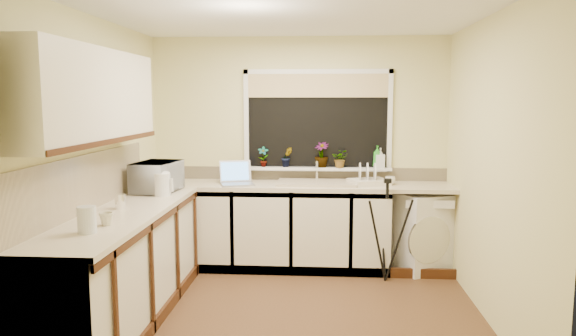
{
  "coord_description": "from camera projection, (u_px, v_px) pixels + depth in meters",
  "views": [
    {
      "loc": [
        0.28,
        -4.28,
        1.77
      ],
      "look_at": [
        -0.06,
        0.55,
        1.15
      ],
      "focal_mm": 33.04,
      "sensor_mm": 36.0,
      "label": 1
    }
  ],
  "objects": [
    {
      "name": "floor",
      "position": [
        290.0,
        311.0,
        4.48
      ],
      "size": [
        3.2,
        3.2,
        0.0
      ],
      "primitive_type": "plane",
      "color": "brown",
      "rests_on": "ground"
    },
    {
      "name": "ceiling",
      "position": [
        290.0,
        13.0,
        4.17
      ],
      "size": [
        3.2,
        3.2,
        0.0
      ],
      "primitive_type": "plane",
      "rotation": [
        3.14,
        0.0,
        0.0
      ],
      "color": "white",
      "rests_on": "ground"
    },
    {
      "name": "wall_back",
      "position": [
        299.0,
        150.0,
        5.81
      ],
      "size": [
        3.2,
        0.0,
        3.2
      ],
      "primitive_type": "plane",
      "rotation": [
        1.57,
        0.0,
        0.0
      ],
      "color": "beige",
      "rests_on": "ground"
    },
    {
      "name": "wall_front",
      "position": [
        272.0,
        203.0,
        2.84
      ],
      "size": [
        3.2,
        0.0,
        3.2
      ],
      "primitive_type": "plane",
      "rotation": [
        -1.57,
        0.0,
        0.0
      ],
      "color": "beige",
      "rests_on": "ground"
    },
    {
      "name": "wall_left",
      "position": [
        100.0,
        166.0,
        4.43
      ],
      "size": [
        0.0,
        3.0,
        3.0
      ],
      "primitive_type": "plane",
      "rotation": [
        1.57,
        0.0,
        1.57
      ],
      "color": "beige",
      "rests_on": "ground"
    },
    {
      "name": "wall_right",
      "position": [
        490.0,
        169.0,
        4.21
      ],
      "size": [
        0.0,
        3.0,
        3.0
      ],
      "primitive_type": "plane",
      "rotation": [
        1.57,
        0.0,
        -1.57
      ],
      "color": "beige",
      "rests_on": "ground"
    },
    {
      "name": "base_cabinet_back",
      "position": [
        267.0,
        227.0,
        5.63
      ],
      "size": [
        2.55,
        0.6,
        0.86
      ],
      "primitive_type": "cube",
      "color": "silver",
      "rests_on": "floor"
    },
    {
      "name": "base_cabinet_left",
      "position": [
        125.0,
        270.0,
        4.22
      ],
      "size": [
        0.54,
        2.4,
        0.86
      ],
      "primitive_type": "cube",
      "color": "silver",
      "rests_on": "floor"
    },
    {
      "name": "worktop_back",
      "position": [
        298.0,
        186.0,
        5.55
      ],
      "size": [
        3.2,
        0.6,
        0.04
      ],
      "primitive_type": "cube",
      "color": "beige",
      "rests_on": "base_cabinet_back"
    },
    {
      "name": "worktop_left",
      "position": [
        123.0,
        214.0,
        4.16
      ],
      "size": [
        0.6,
        2.4,
        0.04
      ],
      "primitive_type": "cube",
      "color": "beige",
      "rests_on": "base_cabinet_left"
    },
    {
      "name": "upper_cabinet",
      "position": [
        91.0,
        96.0,
        3.9
      ],
      "size": [
        0.28,
        1.9,
        0.7
      ],
      "primitive_type": "cube",
      "color": "silver",
      "rests_on": "wall_left"
    },
    {
      "name": "splashback_left",
      "position": [
        86.0,
        183.0,
        4.15
      ],
      "size": [
        0.02,
        2.4,
        0.45
      ],
      "primitive_type": "cube",
      "color": "beige",
      "rests_on": "wall_left"
    },
    {
      "name": "splashback_back",
      "position": [
        299.0,
        173.0,
        5.83
      ],
      "size": [
        3.2,
        0.02,
        0.14
      ],
      "primitive_type": "cube",
      "color": "beige",
      "rests_on": "wall_back"
    },
    {
      "name": "window_glass",
      "position": [
        317.0,
        121.0,
        5.74
      ],
      "size": [
        1.5,
        0.02,
        1.0
      ],
      "primitive_type": "cube",
      "color": "black",
      "rests_on": "wall_back"
    },
    {
      "name": "window_blind",
      "position": [
        318.0,
        86.0,
        5.66
      ],
      "size": [
        1.5,
        0.02,
        0.25
      ],
      "primitive_type": "cube",
      "color": "tan",
      "rests_on": "wall_back"
    },
    {
      "name": "windowsill",
      "position": [
        317.0,
        168.0,
        5.75
      ],
      "size": [
        1.6,
        0.14,
        0.03
      ],
      "primitive_type": "cube",
      "color": "white",
      "rests_on": "wall_back"
    },
    {
      "name": "sink",
      "position": [
        317.0,
        183.0,
        5.54
      ],
      "size": [
        0.82,
        0.46,
        0.03
      ],
      "primitive_type": "cube",
      "color": "tan",
      "rests_on": "worktop_back"
    },
    {
      "name": "faucet",
      "position": [
        317.0,
        170.0,
        5.7
      ],
      "size": [
        0.03,
        0.03,
        0.24
      ],
      "primitive_type": "cylinder",
      "color": "silver",
      "rests_on": "worktop_back"
    },
    {
      "name": "washing_machine",
      "position": [
        424.0,
        231.0,
        5.57
      ],
      "size": [
        0.76,
        0.75,
        0.82
      ],
      "primitive_type": "cube",
      "rotation": [
        0.0,
        0.0,
        0.43
      ],
      "color": "white",
      "rests_on": "floor"
    },
    {
      "name": "laptop",
      "position": [
        236.0,
        178.0,
        5.53
      ],
      "size": [
        0.41,
        0.41,
        0.24
      ],
      "rotation": [
        0.0,
        0.0,
        0.3
      ],
      "color": "gray",
      "rests_on": "worktop_back"
    },
    {
      "name": "kettle",
      "position": [
        162.0,
        185.0,
        4.85
      ],
      "size": [
        0.15,
        0.15,
        0.2
      ],
      "primitive_type": "cylinder",
      "color": "white",
      "rests_on": "worktop_left"
    },
    {
      "name": "dish_rack",
      "position": [
        369.0,
        182.0,
        5.48
      ],
      "size": [
        0.46,
        0.41,
        0.06
      ],
      "primitive_type": "cube",
      "rotation": [
        0.0,
        0.0,
        0.37
      ],
      "color": "beige",
      "rests_on": "worktop_back"
    },
    {
      "name": "tripod",
      "position": [
        386.0,
        230.0,
        5.16
      ],
      "size": [
        0.62,
        0.62,
        1.02
      ],
      "primitive_type": null,
      "rotation": [
        0.0,
        0.0,
        -0.33
      ],
      "color": "black",
      "rests_on": "floor"
    },
    {
      "name": "glass_jug",
      "position": [
        87.0,
        220.0,
        3.49
      ],
      "size": [
        0.12,
        0.12,
        0.18
      ],
      "primitive_type": "cylinder",
      "color": "silver",
      "rests_on": "worktop_left"
    },
    {
      "name": "steel_jar",
      "position": [
        120.0,
        201.0,
        4.27
      ],
      "size": [
        0.09,
        0.09,
        0.12
      ],
      "primitive_type": "cylinder",
      "color": "white",
      "rests_on": "worktop_left"
    },
    {
      "name": "microwave",
      "position": [
        157.0,
        177.0,
        5.06
      ],
      "size": [
        0.41,
        0.56,
        0.29
      ],
      "primitive_type": "imported",
      "rotation": [
        0.0,
        0.0,
        1.45
      ],
      "color": "silver",
      "rests_on": "worktop_left"
    },
    {
      "name": "plant_a",
      "position": [
        263.0,
        157.0,
        5.75
      ],
      "size": [
        0.12,
        0.09,
        0.22
      ],
      "primitive_type": "imported",
      "rotation": [
        0.0,
        0.0,
        0.06
      ],
      "color": "#999999",
      "rests_on": "windowsill"
    },
    {
      "name": "plant_b",
      "position": [
        287.0,
        157.0,
        5.74
      ],
      "size": [
        0.14,
        0.13,
        0.21
      ],
      "primitive_type": "imported",
      "rotation": [
        0.0,
        0.0,
        0.38
      ],
      "color": "#999999",
      "rests_on": "windowsill"
    },
    {
      "name": "plant_c",
      "position": [
        321.0,
        155.0,
        5.72
      ],
      "size": [
        0.19,
        0.19,
        0.27
      ],
      "primitive_type": "imported",
      "rotation": [
        0.0,
        0.0,
        -0.35
      ],
      "color": "#999999",
      "rests_on": "windowsill"
    },
    {
      "name": "plant_d",
      "position": [
        340.0,
        159.0,
        5.68
      ],
      "size": [
        0.2,
        0.18,
        0.2
      ],
      "primitive_type": "imported",
      "rotation": [
        0.0,
        0.0,
        -0.18
      ],
      "color": "#999999",
      "rests_on": "windowsill"
    },
    {
      "name": "soap_bottle_green",
      "position": [
        377.0,
        157.0,
        5.69
      ],
      "size": [
        0.1,
        0.11,
        0.24
      ],
      "primitive_type": "imported",
      "rotation": [
        0.0,
        0.0,
        0.15
      ],
      "color": "green",
      "rests_on": "windowsill"
    },
    {
      "name": "soap_bottle_clear",
      "position": [
        380.0,
        158.0,
        5.68
      ],
      "size": [
        0.1,
        0.1,
        0.21
      ],
      "primitive_type": "imported",
      "rotation": [
        0.0,
        0.0,
        -0.07
      ],
      "color": "#999999",
      "rests_on": "windowsill"
    },
    {
      "name": "cup_back",
      "position": [
        390.0,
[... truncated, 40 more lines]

